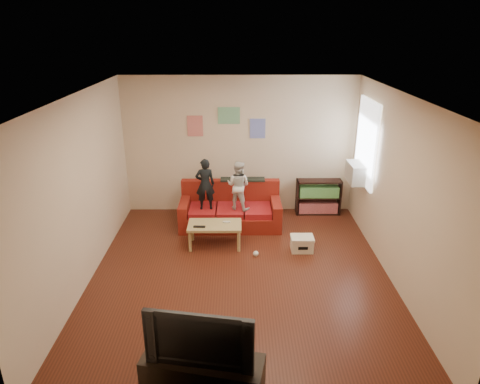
{
  "coord_description": "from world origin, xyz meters",
  "views": [
    {
      "loc": [
        -0.05,
        -5.6,
        3.57
      ],
      "look_at": [
        0.0,
        0.8,
        1.05
      ],
      "focal_mm": 32.0,
      "sensor_mm": 36.0,
      "label": 1
    }
  ],
  "objects_px": {
    "bookshelf": "(318,199)",
    "tv_stand": "(203,377)",
    "child_a": "(205,184)",
    "television": "(201,334)",
    "sofa": "(230,211)",
    "file_box": "(302,244)",
    "coffee_table": "(215,227)",
    "child_b": "(238,185)"
  },
  "relations": [
    {
      "from": "file_box",
      "to": "tv_stand",
      "type": "xyz_separation_m",
      "value": [
        -1.44,
        -3.0,
        0.1
      ]
    },
    {
      "from": "bookshelf",
      "to": "child_b",
      "type": "bearing_deg",
      "value": -157.55
    },
    {
      "from": "coffee_table",
      "to": "bookshelf",
      "type": "distance_m",
      "value": 2.42
    },
    {
      "from": "bookshelf",
      "to": "tv_stand",
      "type": "xyz_separation_m",
      "value": [
        -1.98,
        -4.55,
        -0.08
      ]
    },
    {
      "from": "child_b",
      "to": "coffee_table",
      "type": "height_order",
      "value": "child_b"
    },
    {
      "from": "child_b",
      "to": "bookshelf",
      "type": "xyz_separation_m",
      "value": [
        1.6,
        0.66,
        -0.53
      ]
    },
    {
      "from": "bookshelf",
      "to": "file_box",
      "type": "height_order",
      "value": "bookshelf"
    },
    {
      "from": "sofa",
      "to": "child_b",
      "type": "xyz_separation_m",
      "value": [
        0.15,
        -0.16,
        0.57
      ]
    },
    {
      "from": "coffee_table",
      "to": "child_b",
      "type": "bearing_deg",
      "value": 59.7
    },
    {
      "from": "child_a",
      "to": "television",
      "type": "xyz_separation_m",
      "value": [
        0.23,
        -3.89,
        -0.1
      ]
    },
    {
      "from": "coffee_table",
      "to": "bookshelf",
      "type": "bearing_deg",
      "value": 34.02
    },
    {
      "from": "bookshelf",
      "to": "tv_stand",
      "type": "height_order",
      "value": "bookshelf"
    },
    {
      "from": "bookshelf",
      "to": "file_box",
      "type": "distance_m",
      "value": 1.65
    },
    {
      "from": "coffee_table",
      "to": "tv_stand",
      "type": "bearing_deg",
      "value": -89.42
    },
    {
      "from": "child_a",
      "to": "child_b",
      "type": "height_order",
      "value": "child_a"
    },
    {
      "from": "coffee_table",
      "to": "tv_stand",
      "type": "height_order",
      "value": "tv_stand"
    },
    {
      "from": "bookshelf",
      "to": "file_box",
      "type": "relative_size",
      "value": 2.33
    },
    {
      "from": "sofa",
      "to": "tv_stand",
      "type": "distance_m",
      "value": 4.06
    },
    {
      "from": "sofa",
      "to": "child_b",
      "type": "relative_size",
      "value": 2.06
    },
    {
      "from": "bookshelf",
      "to": "tv_stand",
      "type": "bearing_deg",
      "value": -113.46
    },
    {
      "from": "child_a",
      "to": "coffee_table",
      "type": "relative_size",
      "value": 1.06
    },
    {
      "from": "child_a",
      "to": "bookshelf",
      "type": "xyz_separation_m",
      "value": [
        2.2,
        0.66,
        -0.56
      ]
    },
    {
      "from": "bookshelf",
      "to": "television",
      "type": "xyz_separation_m",
      "value": [
        -1.98,
        -4.55,
        0.45
      ]
    },
    {
      "from": "child_b",
      "to": "television",
      "type": "xyz_separation_m",
      "value": [
        -0.37,
        -3.89,
        -0.08
      ]
    },
    {
      "from": "child_a",
      "to": "file_box",
      "type": "distance_m",
      "value": 2.03
    },
    {
      "from": "television",
      "to": "bookshelf",
      "type": "bearing_deg",
      "value": 76.33
    },
    {
      "from": "coffee_table",
      "to": "tv_stand",
      "type": "relative_size",
      "value": 0.74
    },
    {
      "from": "sofa",
      "to": "bookshelf",
      "type": "height_order",
      "value": "sofa"
    },
    {
      "from": "child_a",
      "to": "file_box",
      "type": "height_order",
      "value": "child_a"
    },
    {
      "from": "child_a",
      "to": "sofa",
      "type": "bearing_deg",
      "value": -165.67
    },
    {
      "from": "sofa",
      "to": "coffee_table",
      "type": "xyz_separation_m",
      "value": [
        -0.26,
        -0.86,
        0.07
      ]
    },
    {
      "from": "file_box",
      "to": "television",
      "type": "height_order",
      "value": "television"
    },
    {
      "from": "sofa",
      "to": "file_box",
      "type": "bearing_deg",
      "value": -40.74
    },
    {
      "from": "bookshelf",
      "to": "tv_stand",
      "type": "distance_m",
      "value": 4.96
    },
    {
      "from": "child_b",
      "to": "tv_stand",
      "type": "distance_m",
      "value": 3.95
    },
    {
      "from": "tv_stand",
      "to": "television",
      "type": "bearing_deg",
      "value": 11.89
    },
    {
      "from": "child_b",
      "to": "television",
      "type": "bearing_deg",
      "value": 108.85
    },
    {
      "from": "tv_stand",
      "to": "television",
      "type": "relative_size",
      "value": 1.14
    },
    {
      "from": "sofa",
      "to": "bookshelf",
      "type": "bearing_deg",
      "value": 15.88
    },
    {
      "from": "child_b",
      "to": "file_box",
      "type": "relative_size",
      "value": 2.41
    },
    {
      "from": "child_b",
      "to": "coffee_table",
      "type": "distance_m",
      "value": 0.94
    },
    {
      "from": "sofa",
      "to": "television",
      "type": "xyz_separation_m",
      "value": [
        -0.22,
        -4.05,
        0.49
      ]
    }
  ]
}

